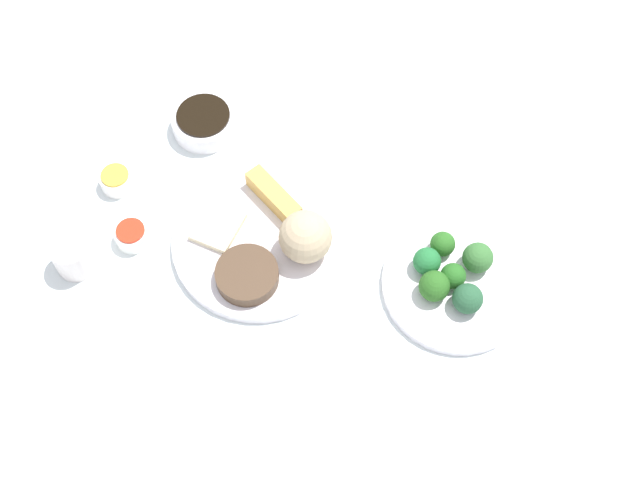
% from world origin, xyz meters
% --- Properties ---
extents(tabletop, '(2.20, 2.20, 0.02)m').
position_xyz_m(tabletop, '(0.00, 0.00, 0.01)').
color(tabletop, white).
rests_on(tabletop, ground).
extents(main_plate, '(0.27, 0.27, 0.02)m').
position_xyz_m(main_plate, '(0.00, -0.03, 0.03)').
color(main_plate, white).
rests_on(main_plate, tabletop).
extents(rice_scoop, '(0.08, 0.08, 0.08)m').
position_xyz_m(rice_scoop, '(0.07, -0.03, 0.08)').
color(rice_scoop, tan).
rests_on(rice_scoop, main_plate).
extents(spring_roll, '(0.10, 0.08, 0.03)m').
position_xyz_m(spring_roll, '(0.00, 0.03, 0.05)').
color(spring_roll, gold).
rests_on(spring_roll, main_plate).
extents(crab_rangoon_wonton, '(0.07, 0.08, 0.01)m').
position_xyz_m(crab_rangoon_wonton, '(-0.07, -0.04, 0.04)').
color(crab_rangoon_wonton, beige).
rests_on(crab_rangoon_wonton, main_plate).
extents(stir_fry_heap, '(0.09, 0.09, 0.02)m').
position_xyz_m(stir_fry_heap, '(0.01, -0.10, 0.05)').
color(stir_fry_heap, '#4A3523').
rests_on(stir_fry_heap, main_plate).
extents(broccoli_plate, '(0.22, 0.22, 0.01)m').
position_xyz_m(broccoli_plate, '(0.30, -0.02, 0.03)').
color(broccoli_plate, white).
rests_on(broccoli_plate, tabletop).
extents(broccoli_floret_0, '(0.05, 0.05, 0.05)m').
position_xyz_m(broccoli_floret_0, '(0.27, -0.05, 0.06)').
color(broccoli_floret_0, '#29621F').
rests_on(broccoli_floret_0, broccoli_plate).
extents(broccoli_floret_1, '(0.04, 0.04, 0.04)m').
position_xyz_m(broccoli_floret_1, '(0.29, -0.02, 0.05)').
color(broccoli_floret_1, '#266420').
rests_on(broccoli_floret_1, broccoli_plate).
extents(broccoli_floret_2, '(0.04, 0.04, 0.04)m').
position_xyz_m(broccoli_floret_2, '(0.25, -0.01, 0.05)').
color(broccoli_floret_2, '#237136').
rests_on(broccoli_floret_2, broccoli_plate).
extents(broccoli_floret_3, '(0.04, 0.04, 0.04)m').
position_xyz_m(broccoli_floret_3, '(0.32, -0.05, 0.06)').
color(broccoli_floret_3, '#275836').
rests_on(broccoli_floret_3, broccoli_plate).
extents(broccoli_floret_4, '(0.04, 0.04, 0.04)m').
position_xyz_m(broccoli_floret_4, '(0.27, 0.03, 0.05)').
color(broccoli_floret_4, '#2A6621').
rests_on(broccoli_floret_4, broccoli_plate).
extents(broccoli_floret_5, '(0.05, 0.05, 0.05)m').
position_xyz_m(broccoli_floret_5, '(0.32, 0.02, 0.06)').
color(broccoli_floret_5, '#376E32').
rests_on(broccoli_floret_5, broccoli_plate).
extents(soy_sauce_bowl, '(0.11, 0.11, 0.03)m').
position_xyz_m(soy_sauce_bowl, '(-0.16, 0.14, 0.04)').
color(soy_sauce_bowl, white).
rests_on(soy_sauce_bowl, tabletop).
extents(soy_sauce_bowl_liquid, '(0.09, 0.09, 0.00)m').
position_xyz_m(soy_sauce_bowl_liquid, '(-0.16, 0.14, 0.06)').
color(soy_sauce_bowl_liquid, black).
rests_on(soy_sauce_bowl_liquid, soy_sauce_bowl).
extents(sauce_ramekin_sweet_and_sour, '(0.05, 0.05, 0.03)m').
position_xyz_m(sauce_ramekin_sweet_and_sour, '(-0.19, -0.08, 0.03)').
color(sauce_ramekin_sweet_and_sour, white).
rests_on(sauce_ramekin_sweet_and_sour, tabletop).
extents(sauce_ramekin_sweet_and_sour_liquid, '(0.04, 0.04, 0.00)m').
position_xyz_m(sauce_ramekin_sweet_and_sour_liquid, '(-0.19, -0.08, 0.05)').
color(sauce_ramekin_sweet_and_sour_liquid, red).
rests_on(sauce_ramekin_sweet_and_sour_liquid, sauce_ramekin_sweet_and_sour).
extents(sauce_ramekin_hot_mustard, '(0.05, 0.05, 0.03)m').
position_xyz_m(sauce_ramekin_hot_mustard, '(-0.25, 0.00, 0.03)').
color(sauce_ramekin_hot_mustard, white).
rests_on(sauce_ramekin_hot_mustard, tabletop).
extents(sauce_ramekin_hot_mustard_liquid, '(0.04, 0.04, 0.00)m').
position_xyz_m(sauce_ramekin_hot_mustard_liquid, '(-0.25, 0.00, 0.05)').
color(sauce_ramekin_hot_mustard_liquid, gold).
rests_on(sauce_ramekin_hot_mustard_liquid, sauce_ramekin_hot_mustard).
extents(teacup, '(0.06, 0.06, 0.06)m').
position_xyz_m(teacup, '(-0.25, -0.15, 0.05)').
color(teacup, silver).
rests_on(teacup, tabletop).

